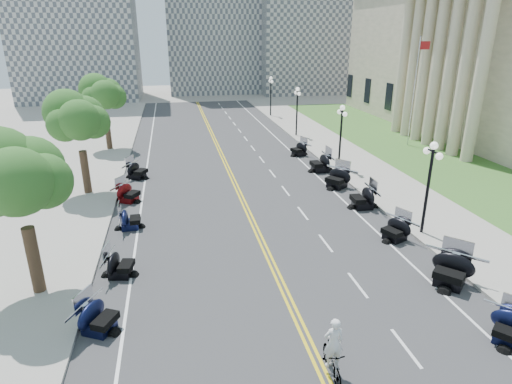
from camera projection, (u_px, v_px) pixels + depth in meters
ground at (286, 293)px, 17.76m from camera, size 160.00×160.00×0.00m
road at (245, 205)px, 26.96m from camera, size 16.00×90.00×0.01m
centerline_yellow_a at (243, 205)px, 26.93m from camera, size 0.12×90.00×0.00m
centerline_yellow_b at (247, 205)px, 26.98m from camera, size 0.12×90.00×0.00m
edge_line_north at (340, 198)px, 28.12m from camera, size 0.12×90.00×0.00m
edge_line_south at (140, 213)px, 25.79m from camera, size 0.12×90.00×0.00m
lane_dash_5 at (406, 348)px, 14.65m from camera, size 0.12×2.00×0.00m
lane_dash_6 at (358, 285)px, 18.33m from camera, size 0.12×2.00×0.00m
lane_dash_7 at (326, 243)px, 22.02m from camera, size 0.12×2.00×0.00m
lane_dash_8 at (303, 213)px, 25.70m from camera, size 0.12×2.00×0.00m
lane_dash_9 at (286, 191)px, 29.38m from camera, size 0.12×2.00×0.00m
lane_dash_10 at (272, 173)px, 33.06m from camera, size 0.12×2.00×0.00m
lane_dash_11 at (262, 160)px, 36.74m from camera, size 0.12×2.00×0.00m
lane_dash_12 at (253, 148)px, 40.42m from camera, size 0.12×2.00×0.00m
lane_dash_13 at (246, 139)px, 44.11m from camera, size 0.12×2.00×0.00m
lane_dash_14 at (240, 131)px, 47.79m from camera, size 0.12×2.00×0.00m
lane_dash_15 at (234, 124)px, 51.47m from camera, size 0.12×2.00×0.00m
lane_dash_16 at (230, 118)px, 55.15m from camera, size 0.12×2.00×0.00m
lane_dash_17 at (226, 113)px, 58.83m from camera, size 0.12×2.00×0.00m
lane_dash_18 at (222, 108)px, 62.51m from camera, size 0.12×2.00×0.00m
lane_dash_19 at (219, 104)px, 66.19m from camera, size 0.12×2.00×0.00m
sidewalk_north at (398, 193)px, 28.85m from camera, size 5.00×90.00×0.15m
sidewalk_south at (68, 217)px, 25.02m from camera, size 5.00×90.00×0.15m
lawn at (426, 157)px, 37.49m from camera, size 9.00×60.00×0.10m
distant_block_a at (75, 15)px, 67.05m from camera, size 18.00×14.00×26.00m
distant_block_b at (211, 5)px, 75.88m from camera, size 16.00×12.00×30.00m
distant_block_c at (312, 29)px, 77.78m from camera, size 20.00×14.00×22.00m
street_lamp_2 at (428, 189)px, 22.10m from camera, size 0.50×1.20×4.90m
street_lamp_3 at (340, 138)px, 33.15m from camera, size 0.50×1.20×4.90m
street_lamp_4 at (297, 112)px, 44.19m from camera, size 0.50×1.20×4.90m
street_lamp_5 at (271, 96)px, 55.24m from camera, size 0.50×1.20×4.90m
flagpole at (414, 93)px, 39.55m from camera, size 1.10×0.20×10.00m
tree_2 at (19, 185)px, 16.13m from camera, size 4.80×4.80×9.20m
tree_3 at (79, 124)px, 27.18m from camera, size 4.80×4.80×9.20m
tree_4 at (104, 98)px, 38.22m from camera, size 4.80×4.80×9.20m
motorcycle_n_4 at (511, 327)px, 14.73m from camera, size 2.54×2.54×1.26m
motorcycle_n_5 at (451, 269)px, 18.12m from camera, size 3.12×3.12×1.55m
motorcycle_n_6 at (396, 229)px, 22.18m from camera, size 2.42×2.42×1.29m
motorcycle_n_7 at (363, 197)px, 26.28m from camera, size 2.21×2.21×1.47m
motorcycle_n_8 at (337, 177)px, 29.79m from camera, size 3.05×3.05×1.53m
motorcycle_n_9 at (321, 162)px, 33.30m from camera, size 2.31×2.31×1.55m
motorcycle_n_10 at (299, 148)px, 37.75m from camera, size 2.42×2.42×1.31m
motorcycle_s_5 at (98, 316)px, 15.30m from camera, size 2.46×2.46×1.28m
motorcycle_s_6 at (120, 263)px, 18.85m from camera, size 2.06×2.06×1.23m
motorcycle_s_7 at (130, 218)px, 23.51m from camera, size 1.83×1.83×1.24m
motorcycle_s_8 at (128, 192)px, 27.31m from camera, size 2.57×2.57×1.31m
motorcycle_s_9 at (137, 170)px, 31.72m from camera, size 2.62×2.62×1.36m
bicycle at (332, 361)px, 13.34m from camera, size 0.58×1.78×1.06m
cyclist_rider at (335, 324)px, 12.85m from camera, size 0.64×0.42×1.75m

